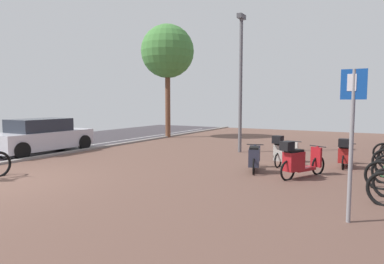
{
  "coord_description": "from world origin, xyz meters",
  "views": [
    {
      "loc": [
        8.51,
        -4.94,
        2.05
      ],
      "look_at": [
        4.0,
        3.0,
        1.23
      ],
      "focal_mm": 31.59,
      "sensor_mm": 36.0,
      "label": 1
    }
  ],
  "objects_px": {
    "scooter_extra": "(283,152)",
    "scooter_mid": "(254,158)",
    "parking_sign": "(352,129)",
    "parked_car_near": "(42,136)",
    "lamp_post": "(241,76)",
    "street_tree": "(167,52)",
    "scooter_near": "(298,161)",
    "scooter_far": "(345,154)"
  },
  "relations": [
    {
      "from": "scooter_mid",
      "to": "parked_car_near",
      "type": "xyz_separation_m",
      "value": [
        -8.77,
        -0.62,
        0.25
      ]
    },
    {
      "from": "street_tree",
      "to": "scooter_far",
      "type": "bearing_deg",
      "value": -26.26
    },
    {
      "from": "scooter_mid",
      "to": "parking_sign",
      "type": "bearing_deg",
      "value": -49.25
    },
    {
      "from": "lamp_post",
      "to": "street_tree",
      "type": "bearing_deg",
      "value": 149.47
    },
    {
      "from": "scooter_far",
      "to": "street_tree",
      "type": "relative_size",
      "value": 0.26
    },
    {
      "from": "scooter_far",
      "to": "scooter_extra",
      "type": "height_order",
      "value": "scooter_extra"
    },
    {
      "from": "scooter_far",
      "to": "parked_car_near",
      "type": "xyz_separation_m",
      "value": [
        -11.02,
        -2.61,
        0.22
      ]
    },
    {
      "from": "scooter_near",
      "to": "parking_sign",
      "type": "distance_m",
      "value": 3.54
    },
    {
      "from": "parked_car_near",
      "to": "street_tree",
      "type": "xyz_separation_m",
      "value": [
        1.17,
        7.48,
        4.24
      ]
    },
    {
      "from": "parking_sign",
      "to": "street_tree",
      "type": "relative_size",
      "value": 0.4
    },
    {
      "from": "scooter_near",
      "to": "lamp_post",
      "type": "distance_m",
      "value": 5.49
    },
    {
      "from": "scooter_far",
      "to": "street_tree",
      "type": "distance_m",
      "value": 11.86
    },
    {
      "from": "parked_car_near",
      "to": "lamp_post",
      "type": "height_order",
      "value": "lamp_post"
    },
    {
      "from": "parked_car_near",
      "to": "street_tree",
      "type": "relative_size",
      "value": 0.61
    },
    {
      "from": "scooter_near",
      "to": "parking_sign",
      "type": "relative_size",
      "value": 0.65
    },
    {
      "from": "scooter_mid",
      "to": "lamp_post",
      "type": "distance_m",
      "value": 4.71
    },
    {
      "from": "parked_car_near",
      "to": "scooter_mid",
      "type": "bearing_deg",
      "value": 4.07
    },
    {
      "from": "lamp_post",
      "to": "parked_car_near",
      "type": "bearing_deg",
      "value": -149.76
    },
    {
      "from": "scooter_mid",
      "to": "lamp_post",
      "type": "xyz_separation_m",
      "value": [
        -1.81,
        3.43,
        2.67
      ]
    },
    {
      "from": "parking_sign",
      "to": "lamp_post",
      "type": "bearing_deg",
      "value": 124.58
    },
    {
      "from": "parked_car_near",
      "to": "lamp_post",
      "type": "bearing_deg",
      "value": 30.24
    },
    {
      "from": "lamp_post",
      "to": "street_tree",
      "type": "distance_m",
      "value": 6.97
    },
    {
      "from": "scooter_extra",
      "to": "scooter_mid",
      "type": "bearing_deg",
      "value": -110.3
    },
    {
      "from": "parked_car_near",
      "to": "lamp_post",
      "type": "relative_size",
      "value": 0.72
    },
    {
      "from": "scooter_far",
      "to": "street_tree",
      "type": "height_order",
      "value": "street_tree"
    },
    {
      "from": "scooter_extra",
      "to": "street_tree",
      "type": "relative_size",
      "value": 0.27
    },
    {
      "from": "scooter_near",
      "to": "parking_sign",
      "type": "bearing_deg",
      "value": -63.64
    },
    {
      "from": "scooter_near",
      "to": "scooter_far",
      "type": "bearing_deg",
      "value": 67.4
    },
    {
      "from": "street_tree",
      "to": "parking_sign",
      "type": "bearing_deg",
      "value": -44.17
    },
    {
      "from": "scooter_near",
      "to": "scooter_extra",
      "type": "distance_m",
      "value": 1.81
    },
    {
      "from": "scooter_mid",
      "to": "scooter_far",
      "type": "bearing_deg",
      "value": 41.46
    },
    {
      "from": "parked_car_near",
      "to": "lamp_post",
      "type": "distance_m",
      "value": 8.41
    },
    {
      "from": "scooter_mid",
      "to": "lamp_post",
      "type": "relative_size",
      "value": 0.29
    },
    {
      "from": "scooter_extra",
      "to": "parked_car_near",
      "type": "xyz_separation_m",
      "value": [
        -9.27,
        -1.99,
        0.2
      ]
    },
    {
      "from": "scooter_far",
      "to": "scooter_near",
      "type": "bearing_deg",
      "value": -112.6
    },
    {
      "from": "scooter_mid",
      "to": "parked_car_near",
      "type": "height_order",
      "value": "parked_car_near"
    },
    {
      "from": "scooter_mid",
      "to": "street_tree",
      "type": "relative_size",
      "value": 0.25
    },
    {
      "from": "scooter_extra",
      "to": "lamp_post",
      "type": "xyz_separation_m",
      "value": [
        -2.31,
        2.07,
        2.61
      ]
    },
    {
      "from": "scooter_near",
      "to": "street_tree",
      "type": "bearing_deg",
      "value": 141.46
    },
    {
      "from": "scooter_near",
      "to": "scooter_far",
      "type": "distance_m",
      "value": 2.43
    },
    {
      "from": "parking_sign",
      "to": "street_tree",
      "type": "height_order",
      "value": "street_tree"
    },
    {
      "from": "scooter_near",
      "to": "scooter_extra",
      "type": "height_order",
      "value": "scooter_near"
    }
  ]
}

